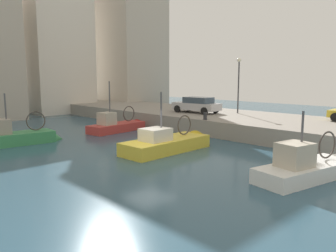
% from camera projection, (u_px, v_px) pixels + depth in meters
% --- Properties ---
extents(water_surface, '(80.00, 80.00, 0.00)m').
position_uv_depth(water_surface, '(148.00, 156.00, 18.95)').
color(water_surface, '#2D5166').
rests_on(water_surface, ground).
extents(quay_wall, '(9.00, 56.00, 1.20)m').
position_uv_depth(quay_wall, '(258.00, 125.00, 26.72)').
color(quay_wall, gray).
rests_on(quay_wall, ground).
extents(fishing_boat_yellow, '(6.66, 2.39, 4.49)m').
position_uv_depth(fishing_boat_yellow, '(171.00, 148.00, 20.32)').
color(fishing_boat_yellow, gold).
rests_on(fishing_boat_yellow, ground).
extents(fishing_boat_white, '(6.19, 2.78, 3.78)m').
position_uv_depth(fishing_boat_white, '(310.00, 174.00, 14.81)').
color(fishing_boat_white, white).
rests_on(fishing_boat_white, ground).
extents(fishing_boat_green, '(5.52, 2.27, 4.16)m').
position_uv_depth(fishing_boat_green, '(22.00, 142.00, 22.30)').
color(fishing_boat_green, '#388951').
rests_on(fishing_boat_green, ground).
extents(fishing_boat_red, '(5.92, 2.31, 4.85)m').
position_uv_depth(fishing_boat_red, '(120.00, 129.00, 27.59)').
color(fishing_boat_red, '#BC3833').
rests_on(fishing_boat_red, ground).
extents(parked_car_silver, '(2.25, 4.52, 1.42)m').
position_uv_depth(parked_car_silver, '(197.00, 105.00, 30.07)').
color(parked_car_silver, '#B7B7BC').
rests_on(parked_car_silver, quay_wall).
extents(mooring_bollard_mid, '(0.28, 0.28, 0.55)m').
position_uv_depth(mooring_bollard_mid, '(205.00, 116.00, 25.19)').
color(mooring_bollard_mid, '#2D2D33').
rests_on(mooring_bollard_mid, quay_wall).
extents(quay_streetlamp, '(0.36, 0.36, 4.83)m').
position_uv_depth(quay_streetlamp, '(239.00, 76.00, 29.32)').
color(quay_streetlamp, '#38383D').
rests_on(quay_streetlamp, quay_wall).
extents(waterfront_building_west_mid, '(7.48, 7.94, 15.48)m').
position_uv_depth(waterfront_building_west_mid, '(54.00, 49.00, 41.43)').
color(waterfront_building_west_mid, silver).
rests_on(waterfront_building_west_mid, ground).
extents(waterfront_building_east, '(7.58, 9.03, 22.49)m').
position_uv_depth(waterfront_building_east, '(129.00, 27.00, 46.42)').
color(waterfront_building_east, '#B2A899').
rests_on(waterfront_building_east, ground).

